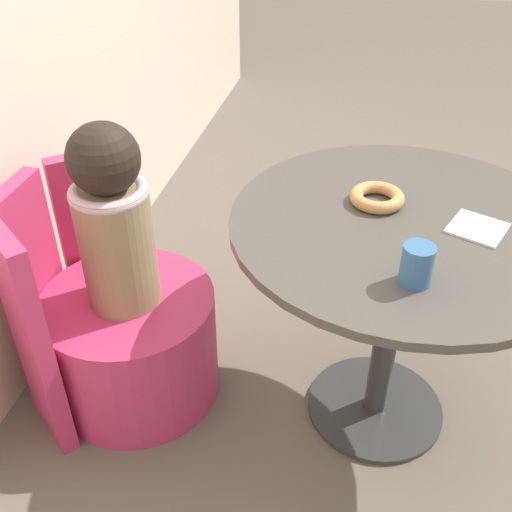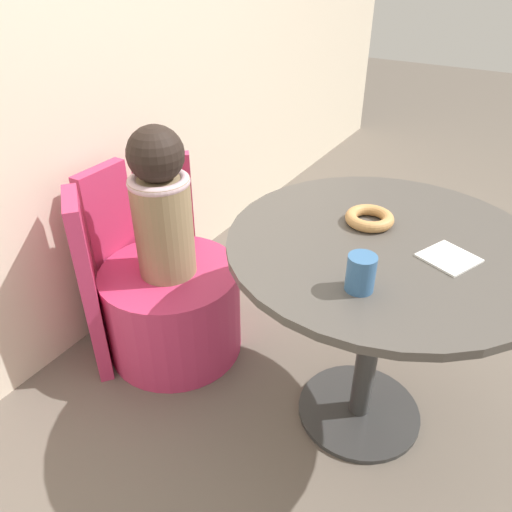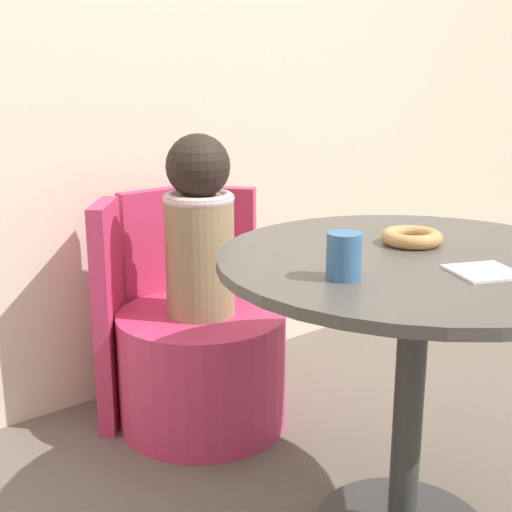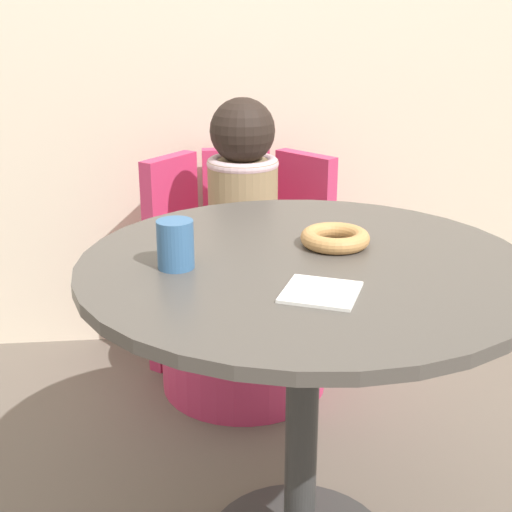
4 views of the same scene
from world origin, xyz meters
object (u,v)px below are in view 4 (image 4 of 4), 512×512
child_figure (243,192)px  tub_chair (244,331)px  round_table (304,324)px  donut (335,238)px  cup (175,244)px

child_figure → tub_chair: bearing=-93.6°
round_table → donut: (0.07, 0.08, 0.16)m
tub_chair → cup: cup is taller
round_table → cup: 0.31m
tub_chair → child_figure: 0.46m
donut → cup: size_ratio=1.54×
cup → round_table: bearing=3.9°
round_table → child_figure: child_figure is taller
child_figure → donut: child_figure is taller
tub_chair → donut: 0.89m
tub_chair → round_table: bearing=-85.6°
round_table → donut: size_ratio=6.25×
child_figure → cup: bearing=-103.8°
round_table → donut: donut is taller
donut → round_table: bearing=-133.4°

